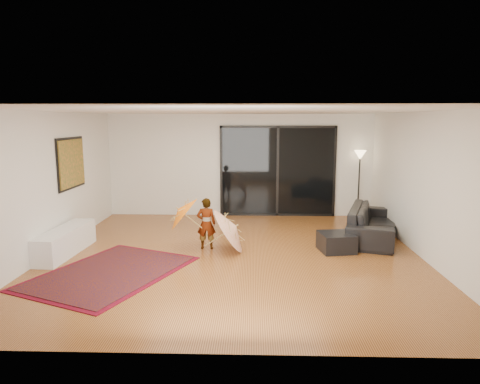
{
  "coord_description": "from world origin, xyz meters",
  "views": [
    {
      "loc": [
        0.35,
        -7.82,
        2.54
      ],
      "look_at": [
        0.08,
        0.72,
        1.1
      ],
      "focal_mm": 32.0,
      "sensor_mm": 36.0,
      "label": 1
    }
  ],
  "objects_px": {
    "ottoman": "(336,242)",
    "media_console": "(65,241)",
    "sofa": "(373,223)",
    "child": "(206,224)"
  },
  "relations": [
    {
      "from": "sofa",
      "to": "child",
      "type": "height_order",
      "value": "child"
    },
    {
      "from": "media_console",
      "to": "ottoman",
      "type": "xyz_separation_m",
      "value": [
        5.24,
        0.33,
        -0.07
      ]
    },
    {
      "from": "ottoman",
      "to": "media_console",
      "type": "bearing_deg",
      "value": -176.39
    },
    {
      "from": "sofa",
      "to": "child",
      "type": "relative_size",
      "value": 2.3
    },
    {
      "from": "media_console",
      "to": "sofa",
      "type": "relative_size",
      "value": 0.75
    },
    {
      "from": "ottoman",
      "to": "sofa",
      "type": "bearing_deg",
      "value": 44.93
    },
    {
      "from": "child",
      "to": "ottoman",
      "type": "bearing_deg",
      "value": 177.33
    },
    {
      "from": "ottoman",
      "to": "child",
      "type": "xyz_separation_m",
      "value": [
        -2.56,
        0.08,
        0.34
      ]
    },
    {
      "from": "ottoman",
      "to": "child",
      "type": "bearing_deg",
      "value": 178.15
    },
    {
      "from": "sofa",
      "to": "ottoman",
      "type": "xyz_separation_m",
      "value": [
        -0.96,
        -0.96,
        -0.17
      ]
    }
  ]
}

